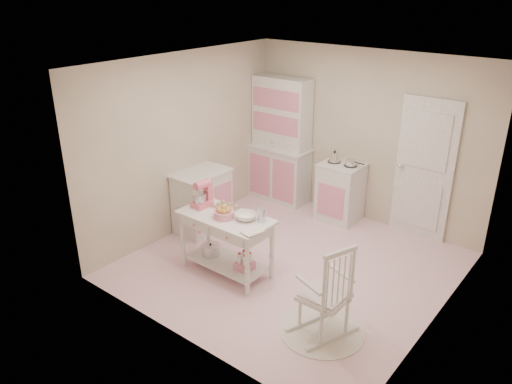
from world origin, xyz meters
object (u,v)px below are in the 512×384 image
Objects in this scene: base_cabinet at (202,201)px; work_table at (226,244)px; rocking_chair at (325,288)px; stove at (340,192)px; bread_basket at (224,214)px; stand_mixer at (202,194)px; hutch at (280,141)px.

base_cabinet reaches higher than work_table.
rocking_chair is (2.67, -0.93, 0.09)m from base_cabinet.
bread_basket is at bearing -98.03° from stove.
base_cabinet is at bearing 140.15° from stand_mixer.
hutch is at bearing 105.86° from stand_mixer.
stove is 2.13m from base_cabinet.
rocking_chair reaches higher than base_cabinet.
base_cabinet is at bearing 147.86° from work_table.
bread_basket is (0.02, -0.05, 0.45)m from work_table.
work_table is 0.45m from bread_basket.
work_table is 3.53× the size of stand_mixer.
stand_mixer reaches higher than stove.
base_cabinet is (-1.42, -1.58, 0.00)m from stove.
stand_mixer is at bearing -108.87° from stove.
stove is 1.00× the size of base_cabinet.
base_cabinet is 1.27m from work_table.
hutch is 2.33m from stand_mixer.
bread_basket is (-1.57, 0.20, 0.30)m from rocking_chair.
hutch is 8.32× the size of bread_basket.
stand_mixer is at bearing -44.98° from base_cabinet.
bread_basket is at bearing -3.91° from stand_mixer.
work_table is at bearing -169.04° from rocking_chair.
stove is 2.80m from rocking_chair.
work_table is (-1.59, 0.25, -0.15)m from rocking_chair.
bread_basket is (0.44, -0.07, -0.12)m from stand_mixer.
base_cabinet is 2.82m from rocking_chair.
base_cabinet is (-0.22, -1.63, -0.58)m from hutch.
work_table is (-0.35, -2.26, -0.06)m from stove.
stand_mixer is at bearing -79.27° from hutch.
work_table is (0.85, -2.31, -0.64)m from hutch.
hutch is 2.26× the size of base_cabinet.
stove is 2.36m from bread_basket.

